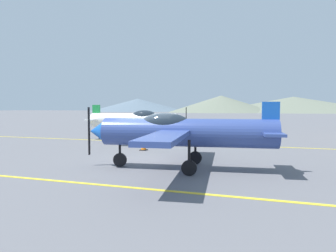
{
  "coord_description": "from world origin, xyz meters",
  "views": [
    {
      "loc": [
        4.48,
        -11.18,
        2.32
      ],
      "look_at": [
        -1.06,
        6.0,
        1.2
      ],
      "focal_mm": 31.84,
      "sensor_mm": 36.0,
      "label": 1
    }
  ],
  "objects": [
    {
      "name": "airplane_mid",
      "position": [
        -4.36,
        8.77,
        1.42
      ],
      "size": [
        7.33,
        8.44,
        2.53
      ],
      "color": "white",
      "rests_on": "ground_plane"
    },
    {
      "name": "ground_plane",
      "position": [
        0.0,
        0.0,
        0.0
      ],
      "size": [
        400.0,
        400.0,
        0.0
      ],
      "primitive_type": "plane",
      "color": "slate"
    },
    {
      "name": "hill_centerright",
      "position": [
        19.14,
        158.24,
        4.02
      ],
      "size": [
        88.87,
        88.87,
        8.05
      ],
      "primitive_type": "cone",
      "color": "slate",
      "rests_on": "ground_plane"
    },
    {
      "name": "hill_centerleft",
      "position": [
        -15.77,
        136.77,
        4.13
      ],
      "size": [
        52.56,
        52.56,
        8.26
      ],
      "primitive_type": "cone",
      "color": "slate",
      "rests_on": "ground_plane"
    },
    {
      "name": "apron_line_far",
      "position": [
        0.0,
        7.3,
        0.01
      ],
      "size": [
        80.0,
        0.16,
        0.01
      ],
      "primitive_type": "cube",
      "color": "yellow",
      "rests_on": "ground_plane"
    },
    {
      "name": "apron_line_near",
      "position": [
        0.0,
        -3.43,
        0.01
      ],
      "size": [
        80.0,
        0.16,
        0.01
      ],
      "primitive_type": "cube",
      "color": "yellow",
      "rests_on": "ground_plane"
    },
    {
      "name": "hill_left",
      "position": [
        -69.37,
        157.69,
        3.92
      ],
      "size": [
        58.73,
        58.73,
        7.84
      ],
      "primitive_type": "cone",
      "color": "slate",
      "rests_on": "ground_plane"
    },
    {
      "name": "airplane_near",
      "position": [
        1.5,
        -0.45,
        1.42
      ],
      "size": [
        7.37,
        8.45,
        2.53
      ],
      "color": "#33478C",
      "rests_on": "ground_plane"
    },
    {
      "name": "traffic_cone_front",
      "position": [
        -1.72,
        3.71,
        0.29
      ],
      "size": [
        0.36,
        0.36,
        0.59
      ],
      "color": "black",
      "rests_on": "ground_plane"
    }
  ]
}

